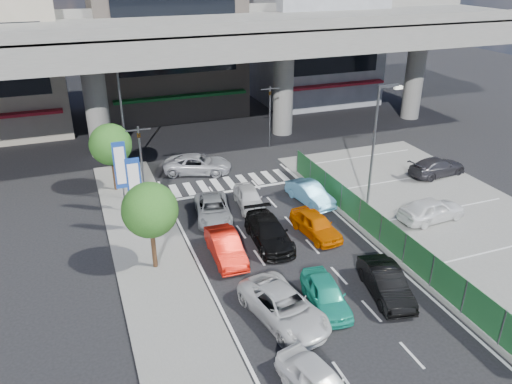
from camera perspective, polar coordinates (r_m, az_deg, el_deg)
name	(u,v)px	position (r m, az deg, el deg)	size (l,w,h in m)	color
ground	(311,282)	(25.40, 6.27, -10.21)	(120.00, 120.00, 0.00)	black
parking_lot	(460,226)	(32.54, 22.27, -3.56)	(12.00, 28.00, 0.06)	slate
sidewalk_left	(156,267)	(26.78, -11.39, -8.40)	(4.00, 30.00, 0.12)	slate
fence_run	(391,238)	(28.10, 15.19, -5.09)	(0.16, 22.00, 1.80)	#1F5B2C
expressway	(193,39)	(41.87, -7.25, 16.92)	(64.00, 14.00, 10.75)	#62625D
building_center	(166,37)	(52.66, -10.22, 17.01)	(14.00, 10.90, 15.00)	gray
building_east	(314,45)	(57.15, 6.68, 16.32)	(12.00, 10.90, 12.00)	gray
traffic_light_left	(140,146)	(32.32, -13.14, 5.15)	(1.60, 1.24, 5.20)	#595B60
traffic_light_right	(270,102)	(41.70, 1.61, 10.29)	(1.60, 1.24, 5.20)	#595B60
street_lamp_right	(377,138)	(31.24, 13.62, 6.03)	(1.65, 0.22, 8.00)	#595B60
street_lamp_left	(124,109)	(37.76, -14.86, 9.18)	(1.65, 0.22, 8.00)	#595B60
signboard_near	(135,185)	(28.83, -13.71, 0.73)	(0.80, 0.14, 4.70)	#595B60
signboard_far	(121,167)	(31.56, -15.21, 2.73)	(0.80, 0.14, 4.70)	#595B60
tree_near	(150,210)	(25.12, -12.03, -2.06)	(2.80, 2.80, 4.80)	#382314
tree_far	(111,145)	(34.71, -16.29, 5.22)	(2.80, 2.80, 4.80)	#382314
van_white_back_left	(319,383)	(19.53, 7.22, -20.83)	(1.56, 3.89, 1.32)	white
sedan_white_mid_left	(284,307)	(22.63, 3.17, -12.95)	(2.29, 4.97, 1.38)	silver
taxi_teal_mid	(326,294)	(23.60, 7.98, -11.48)	(1.55, 3.84, 1.31)	#20AE91
hatch_black_mid_right	(386,283)	(24.81, 14.62, -10.01)	(1.46, 4.19, 1.38)	black
taxi_orange_left	(226,247)	(26.79, -3.50, -6.29)	(1.45, 4.15, 1.37)	red
sedan_black_mid	(269,232)	(28.10, 1.48, -4.62)	(1.93, 4.76, 1.38)	black
taxi_orange_right	(316,225)	(29.09, 6.85, -3.73)	(1.59, 3.95, 1.35)	#D75F00
wagon_silver_front_left	(213,209)	(30.83, -4.94, -1.99)	(2.05, 4.45, 1.24)	gray
sedan_white_front_mid	(249,198)	(32.13, -0.81, -0.65)	(1.53, 3.81, 1.30)	silver
kei_truck_front_right	(310,194)	(32.83, 6.21, -0.18)	(1.40, 4.03, 1.33)	#5DA9D6
crossing_wagon_silver	(198,164)	(37.54, -6.67, 3.19)	(2.30, 4.99, 1.39)	#ABACB4
parked_sedan_white	(432,209)	(32.18, 19.45, -1.89)	(1.71, 4.25, 1.45)	white
parked_sedan_dgrey	(437,167)	(39.09, 20.01, 2.73)	(1.85, 4.55, 1.32)	#2D2C31
traffic_cone	(370,215)	(31.23, 12.92, -2.60)	(0.38, 0.38, 0.73)	#D43F0B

